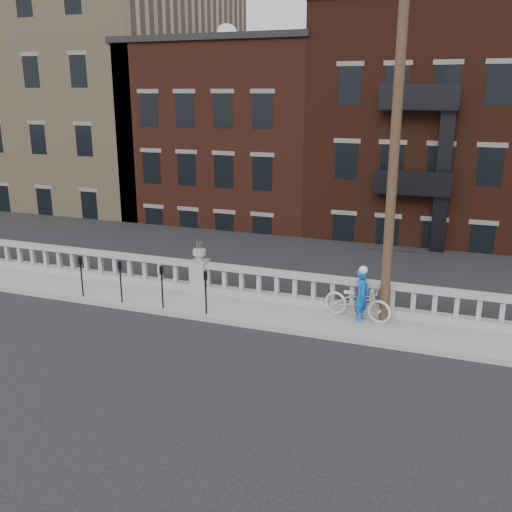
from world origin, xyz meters
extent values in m
plane|color=black|center=(0.00, 0.00, 0.00)|extent=(120.00, 120.00, 0.00)
cube|color=gray|center=(0.00, 3.00, 0.07)|extent=(32.00, 2.20, 0.15)
cube|color=gray|center=(0.00, 3.95, 0.28)|extent=(28.00, 0.34, 0.25)
cube|color=gray|center=(0.00, 3.95, 1.10)|extent=(28.00, 0.34, 0.16)
cube|color=gray|center=(0.00, 3.95, 0.70)|extent=(0.55, 0.55, 1.10)
cylinder|color=gray|center=(0.00, 3.95, 1.35)|extent=(0.24, 0.24, 0.20)
cylinder|color=gray|center=(0.00, 3.95, 1.53)|extent=(0.44, 0.44, 0.18)
cube|color=#605E59|center=(0.00, 4.30, -2.42)|extent=(36.00, 0.50, 5.15)
cube|color=black|center=(0.00, 25.95, -5.25)|extent=(80.00, 44.00, 0.50)
cube|color=#595651|center=(-2.00, 8.45, -3.00)|extent=(16.00, 7.00, 4.00)
cube|color=#9D8565|center=(-17.00, 20.95, 5.00)|extent=(18.00, 16.00, 20.00)
cube|color=#491F14|center=(-4.00, 19.95, 2.00)|extent=(10.00, 14.00, 14.00)
cube|color=black|center=(-4.00, 19.95, 9.15)|extent=(10.30, 14.30, 0.30)
cube|color=#39180F|center=(6.00, 19.95, 2.75)|extent=(10.00, 14.00, 15.50)
cube|color=black|center=(6.00, 19.95, 10.65)|extent=(10.30, 14.30, 0.30)
cylinder|color=#422D1E|center=(6.20, 3.60, 5.15)|extent=(0.28, 0.28, 10.00)
cylinder|color=black|center=(-3.43, 2.15, 0.70)|extent=(0.05, 0.05, 1.10)
cube|color=black|center=(-3.43, 2.15, 1.38)|extent=(0.10, 0.08, 0.26)
cube|color=black|center=(-3.43, 2.10, 1.42)|extent=(0.06, 0.01, 0.08)
cylinder|color=black|center=(-1.93, 2.15, 0.70)|extent=(0.05, 0.05, 1.10)
cube|color=black|center=(-1.93, 2.15, 1.38)|extent=(0.10, 0.08, 0.26)
cube|color=black|center=(-1.93, 2.10, 1.42)|extent=(0.06, 0.01, 0.08)
cylinder|color=black|center=(-0.43, 2.15, 0.70)|extent=(0.05, 0.05, 1.10)
cube|color=black|center=(-0.43, 2.15, 1.38)|extent=(0.10, 0.08, 0.26)
cube|color=black|center=(-0.43, 2.10, 1.42)|extent=(0.06, 0.01, 0.08)
cylinder|color=black|center=(1.07, 2.15, 0.70)|extent=(0.05, 0.05, 1.10)
cube|color=black|center=(1.07, 2.15, 1.38)|extent=(0.10, 0.08, 0.26)
cube|color=black|center=(1.07, 2.10, 1.42)|extent=(0.06, 0.01, 0.08)
imported|color=silver|center=(5.44, 3.41, 0.70)|extent=(2.21, 1.16, 1.10)
imported|color=blue|center=(5.58, 3.29, 0.94)|extent=(0.52, 0.66, 1.57)
camera|label=1|loc=(8.13, -12.55, 6.65)|focal=40.00mm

